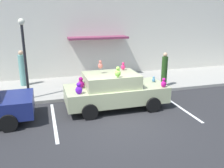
% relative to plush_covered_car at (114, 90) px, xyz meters
% --- Properties ---
extents(ground_plane, '(60.00, 60.00, 0.00)m').
position_rel_plush_covered_car_xyz_m(ground_plane, '(-0.21, -1.66, -0.80)').
color(ground_plane, '#262628').
extents(sidewalk, '(24.00, 4.00, 0.15)m').
position_rel_plush_covered_car_xyz_m(sidewalk, '(-0.21, 3.34, -0.73)').
color(sidewalk, gray).
rests_on(sidewalk, ground).
extents(storefront_building, '(24.00, 1.25, 6.40)m').
position_rel_plush_covered_car_xyz_m(storefront_building, '(-0.20, 5.49, 2.39)').
color(storefront_building, beige).
rests_on(storefront_building, ground).
extents(parking_stripe_front, '(0.12, 3.60, 0.01)m').
position_rel_plush_covered_car_xyz_m(parking_stripe_front, '(2.78, -0.66, -0.80)').
color(parking_stripe_front, silver).
rests_on(parking_stripe_front, ground).
extents(parking_stripe_rear, '(0.12, 3.60, 0.01)m').
position_rel_plush_covered_car_xyz_m(parking_stripe_rear, '(-2.64, -0.66, -0.80)').
color(parking_stripe_rear, silver).
rests_on(parking_stripe_rear, ground).
extents(plush_covered_car, '(4.34, 2.06, 2.11)m').
position_rel_plush_covered_car_xyz_m(plush_covered_car, '(0.00, 0.00, 0.00)').
color(plush_covered_car, '#A9B084').
rests_on(plush_covered_car, ground).
extents(teddy_bear_on_sidewalk, '(0.35, 0.29, 0.67)m').
position_rel_plush_covered_car_xyz_m(teddy_bear_on_sidewalk, '(0.19, 2.16, -0.34)').
color(teddy_bear_on_sidewalk, brown).
rests_on(teddy_bear_on_sidewalk, sidewalk).
extents(street_lamp_post, '(0.28, 0.28, 3.63)m').
position_rel_plush_covered_car_xyz_m(street_lamp_post, '(-3.62, 1.84, 1.59)').
color(street_lamp_post, black).
rests_on(street_lamp_post, sidewalk).
extents(pedestrian_near_shopfront, '(0.36, 0.36, 1.93)m').
position_rel_plush_covered_car_xyz_m(pedestrian_near_shopfront, '(-3.96, 4.17, 0.25)').
color(pedestrian_near_shopfront, '#5E968F').
rests_on(pedestrian_near_shopfront, sidewalk).
extents(pedestrian_walking_past, '(0.31, 0.31, 1.84)m').
position_rel_plush_covered_car_xyz_m(pedestrian_walking_past, '(3.37, 1.85, 0.22)').
color(pedestrian_walking_past, '#224419').
rests_on(pedestrian_walking_past, sidewalk).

